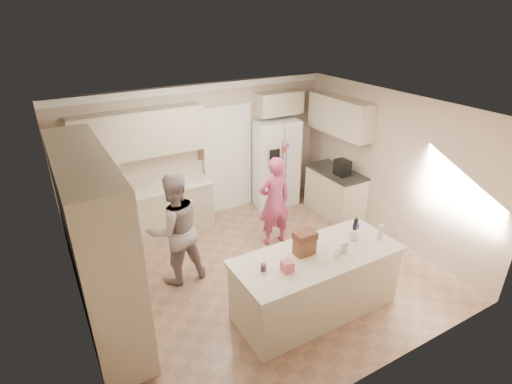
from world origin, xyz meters
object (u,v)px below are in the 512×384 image
island_base (315,284)px  teen_girl (274,202)px  refrigerator (274,162)px  dollhouse_body (304,246)px  tissue_box (287,266)px  teen_boy (175,229)px  coffee_maker (342,168)px  utensil_crock (353,234)px

island_base → teen_girl: teen_girl is taller
refrigerator → dollhouse_body: refrigerator is taller
dollhouse_body → teen_girl: bearing=70.4°
tissue_box → teen_boy: bearing=116.1°
coffee_maker → teen_boy: 3.45m
island_base → teen_girl: bearing=75.9°
island_base → utensil_crock: size_ratio=14.67×
island_base → coffee_maker: bearing=42.8°
dollhouse_body → utensil_crock: bearing=-3.6°
tissue_box → teen_boy: (-0.84, 1.71, -0.11)m
coffee_maker → dollhouse_body: size_ratio=1.15×
refrigerator → teen_girl: (-0.87, -1.40, -0.09)m
dollhouse_body → refrigerator: bearing=64.4°
island_base → dollhouse_body: (-0.15, 0.10, 0.60)m
island_base → tissue_box: 0.79m
island_base → tissue_box: (-0.55, -0.10, 0.56)m
coffee_maker → island_base: size_ratio=0.14×
utensil_crock → tissue_box: size_ratio=1.07×
island_base → utensil_crock: (0.65, 0.05, 0.56)m
island_base → dollhouse_body: 0.62m
refrigerator → teen_boy: (-2.70, -1.56, -0.02)m
teen_girl → dollhouse_body: bearing=72.9°
island_base → teen_boy: size_ratio=1.25×
coffee_maker → island_base: coffee_maker is taller
teen_boy → tissue_box: bearing=113.4°
coffee_maker → teen_girl: 1.64m
refrigerator → teen_boy: bearing=-142.1°
island_base → teen_girl: 1.85m
tissue_box → teen_girl: bearing=61.9°
refrigerator → teen_boy: size_ratio=1.02×
utensil_crock → coffee_maker: bearing=52.9°
island_base → tissue_box: size_ratio=15.71×
tissue_box → teen_girl: 2.11m
teen_boy → dollhouse_body: bearing=126.7°
coffee_maker → refrigerator: bearing=120.2°
refrigerator → tissue_box: refrigerator is taller
refrigerator → utensil_crock: size_ratio=12.00×
island_base → refrigerator: bearing=67.4°
refrigerator → island_base: (-1.32, -3.16, -0.46)m
coffee_maker → teen_girl: size_ratio=0.18×
coffee_maker → tissue_box: (-2.60, -2.00, -0.07)m
island_base → teen_boy: bearing=130.8°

